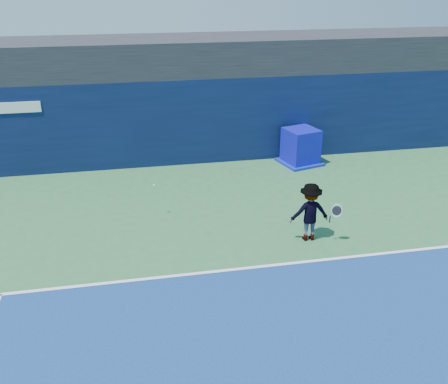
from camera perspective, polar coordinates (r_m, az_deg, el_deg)
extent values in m
plane|color=#2E6639|center=(9.42, 4.24, -18.76)|extent=(80.00, 80.00, 0.00)
cube|color=white|center=(11.72, 0.43, -8.91)|extent=(24.00, 0.10, 0.01)
cube|color=black|center=(18.44, -4.94, 15.34)|extent=(36.00, 3.00, 1.20)
cube|color=#0A1538|center=(17.92, -4.33, 8.22)|extent=(36.00, 1.00, 3.00)
cube|color=#0C0CA8|center=(17.99, 8.76, 5.18)|extent=(1.30, 1.30, 1.27)
cube|color=#0B1E9D|center=(18.19, 8.64, 3.42)|extent=(1.62, 1.62, 0.08)
imported|color=white|center=(12.82, 9.78, -2.27)|extent=(1.02, 0.61, 1.54)
cylinder|color=black|center=(12.83, 12.01, -3.06)|extent=(0.07, 0.14, 0.24)
torus|color=white|center=(12.73, 12.77, -2.10)|extent=(0.28, 0.16, 0.28)
cylinder|color=black|center=(12.73, 12.77, -2.10)|extent=(0.24, 0.12, 0.23)
sphere|color=#D2EC1A|center=(13.91, -7.99, 0.77)|extent=(0.06, 0.06, 0.06)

